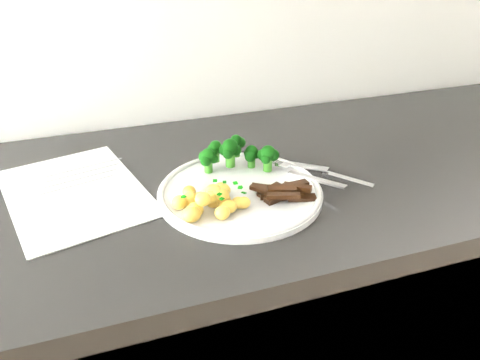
{
  "coord_description": "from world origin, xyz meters",
  "views": [
    {
      "loc": [
        -0.08,
        0.96,
        1.32
      ],
      "look_at": [
        0.14,
        1.61,
        0.93
      ],
      "focal_mm": 34.98,
      "sensor_mm": 36.0,
      "label": 1
    }
  ],
  "objects_px": {
    "plate": "(240,191)",
    "potatoes": "(211,200)",
    "fork": "(305,174)",
    "broccoli": "(236,152)",
    "knife": "(334,176)",
    "recipe_paper": "(75,192)",
    "beef_strips": "(283,192)"
  },
  "relations": [
    {
      "from": "plate",
      "to": "potatoes",
      "type": "height_order",
      "value": "potatoes"
    },
    {
      "from": "fork",
      "to": "broccoli",
      "type": "bearing_deg",
      "value": 144.53
    },
    {
      "from": "plate",
      "to": "knife",
      "type": "distance_m",
      "value": 0.18
    },
    {
      "from": "recipe_paper",
      "to": "potatoes",
      "type": "bearing_deg",
      "value": -33.44
    },
    {
      "from": "broccoli",
      "to": "knife",
      "type": "xyz_separation_m",
      "value": [
        0.16,
        -0.08,
        -0.04
      ]
    },
    {
      "from": "potatoes",
      "to": "knife",
      "type": "bearing_deg",
      "value": 7.75
    },
    {
      "from": "plate",
      "to": "beef_strips",
      "type": "xyz_separation_m",
      "value": [
        0.06,
        -0.05,
        0.01
      ]
    },
    {
      "from": "potatoes",
      "to": "recipe_paper",
      "type": "bearing_deg",
      "value": 146.56
    },
    {
      "from": "potatoes",
      "to": "broccoli",
      "type": "bearing_deg",
      "value": 54.53
    },
    {
      "from": "plate",
      "to": "fork",
      "type": "distance_m",
      "value": 0.12
    },
    {
      "from": "beef_strips",
      "to": "fork",
      "type": "bearing_deg",
      "value": 37.6
    },
    {
      "from": "recipe_paper",
      "to": "knife",
      "type": "relative_size",
      "value": 2.32
    },
    {
      "from": "broccoli",
      "to": "fork",
      "type": "xyz_separation_m",
      "value": [
        0.1,
        -0.07,
        -0.03
      ]
    },
    {
      "from": "broccoli",
      "to": "knife",
      "type": "bearing_deg",
      "value": -26.9
    },
    {
      "from": "plate",
      "to": "broccoli",
      "type": "relative_size",
      "value": 1.98
    },
    {
      "from": "plate",
      "to": "recipe_paper",
      "type": "bearing_deg",
      "value": 159.76
    },
    {
      "from": "potatoes",
      "to": "knife",
      "type": "relative_size",
      "value": 0.82
    },
    {
      "from": "potatoes",
      "to": "knife",
      "type": "distance_m",
      "value": 0.24
    },
    {
      "from": "fork",
      "to": "recipe_paper",
      "type": "bearing_deg",
      "value": 166.07
    },
    {
      "from": "plate",
      "to": "broccoli",
      "type": "height_order",
      "value": "broccoli"
    },
    {
      "from": "beef_strips",
      "to": "fork",
      "type": "distance_m",
      "value": 0.08
    },
    {
      "from": "plate",
      "to": "potatoes",
      "type": "xyz_separation_m",
      "value": [
        -0.06,
        -0.04,
        0.02
      ]
    },
    {
      "from": "beef_strips",
      "to": "broccoli",
      "type": "bearing_deg",
      "value": 108.88
    },
    {
      "from": "recipe_paper",
      "to": "potatoes",
      "type": "relative_size",
      "value": 2.84
    },
    {
      "from": "recipe_paper",
      "to": "plate",
      "type": "bearing_deg",
      "value": -20.24
    },
    {
      "from": "broccoli",
      "to": "recipe_paper",
      "type": "bearing_deg",
      "value": 175.38
    },
    {
      "from": "broccoli",
      "to": "fork",
      "type": "height_order",
      "value": "broccoli"
    },
    {
      "from": "broccoli",
      "to": "fork",
      "type": "bearing_deg",
      "value": -35.47
    },
    {
      "from": "knife",
      "to": "recipe_paper",
      "type": "bearing_deg",
      "value": 166.9
    },
    {
      "from": "beef_strips",
      "to": "knife",
      "type": "distance_m",
      "value": 0.13
    },
    {
      "from": "plate",
      "to": "beef_strips",
      "type": "height_order",
      "value": "beef_strips"
    },
    {
      "from": "fork",
      "to": "knife",
      "type": "distance_m",
      "value": 0.06
    }
  ]
}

